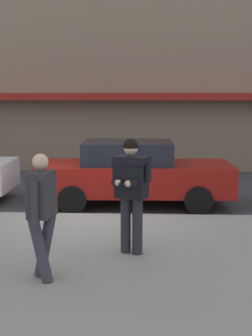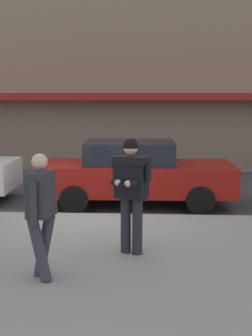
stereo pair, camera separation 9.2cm
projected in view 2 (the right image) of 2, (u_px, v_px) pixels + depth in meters
name	position (u px, v px, depth m)	size (l,w,h in m)	color
ground_plane	(93.00, 217.00, 10.09)	(80.00, 80.00, 0.00)	#3D3D42
sidewalk	(133.00, 260.00, 7.21)	(32.00, 5.30, 0.14)	gray
curb_paint_line	(139.00, 217.00, 10.08)	(28.00, 0.12, 0.01)	silver
storefront_facade	(147.00, 8.00, 17.55)	(28.00, 4.70, 11.82)	#84705B
parked_sedan_mid	(136.00, 173.00, 11.10)	(4.54, 2.01, 1.54)	maroon
man_texting_on_phone	(131.00, 183.00, 7.16)	(0.61, 0.65, 1.81)	#23232B
pedestrian_with_bag	(41.00, 208.00, 6.17)	(0.36, 0.72, 1.70)	#33333D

